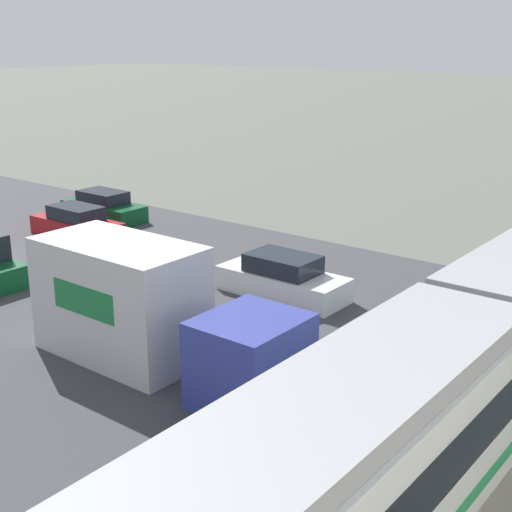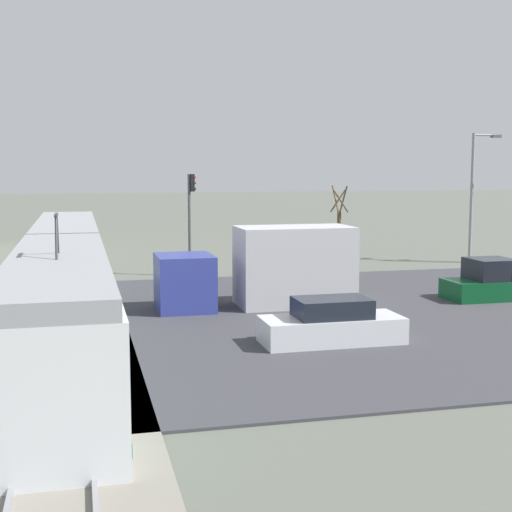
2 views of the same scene
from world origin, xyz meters
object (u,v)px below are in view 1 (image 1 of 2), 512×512
(light_rail_tram, at_px, (470,365))
(sedan_car_0, at_px, (283,279))
(box_truck, at_px, (149,313))
(sedan_car_2, at_px, (104,208))
(sedan_car_1, at_px, (77,224))

(light_rail_tram, xyz_separation_m, sedan_car_0, (-4.71, -8.64, -1.05))
(box_truck, height_order, sedan_car_2, box_truck)
(box_truck, bearing_deg, sedan_car_2, -126.05)
(sedan_car_1, height_order, sedan_car_2, sedan_car_1)
(light_rail_tram, distance_m, sedan_car_2, 23.60)
(sedan_car_0, height_order, sedan_car_1, sedan_car_0)
(box_truck, xyz_separation_m, sedan_car_2, (-10.10, -13.88, -0.95))
(box_truck, xyz_separation_m, sedan_car_0, (-6.74, -0.37, -0.93))
(light_rail_tram, relative_size, box_truck, 3.38)
(sedan_car_1, distance_m, sedan_car_2, 3.36)
(box_truck, height_order, sedan_car_1, box_truck)
(light_rail_tram, distance_m, sedan_car_0, 9.90)
(light_rail_tram, height_order, sedan_car_1, light_rail_tram)
(sedan_car_0, relative_size, sedan_car_1, 1.01)
(light_rail_tram, height_order, sedan_car_0, light_rail_tram)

